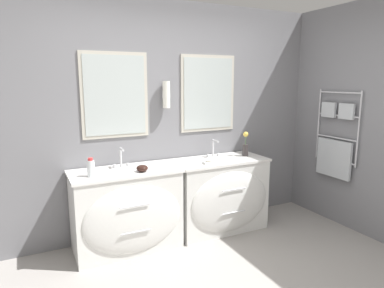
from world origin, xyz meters
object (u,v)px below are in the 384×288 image
at_px(vanity_right, 220,194).
at_px(toiletry_bottle, 91,168).
at_px(vanity_left, 127,210).
at_px(flower_vase, 245,146).
at_px(amenity_bowl, 142,168).

relative_size(vanity_right, toiletry_bottle, 6.10).
distance_m(vanity_left, flower_vase, 1.57).
bearing_deg(vanity_left, vanity_right, 0.00).
relative_size(vanity_left, vanity_right, 1.00).
bearing_deg(flower_vase, amenity_bowl, -174.01).
bearing_deg(toiletry_bottle, vanity_left, 8.84).
bearing_deg(vanity_right, vanity_left, 180.00).
height_order(vanity_left, amenity_bowl, amenity_bowl).
height_order(vanity_right, flower_vase, flower_vase).
distance_m(toiletry_bottle, amenity_bowl, 0.49).
distance_m(amenity_bowl, flower_vase, 1.34).
distance_m(toiletry_bottle, flower_vase, 1.82).
bearing_deg(vanity_right, toiletry_bottle, -177.88).
height_order(toiletry_bottle, flower_vase, flower_vase).
xyz_separation_m(vanity_left, toiletry_bottle, (-0.35, -0.05, 0.50)).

